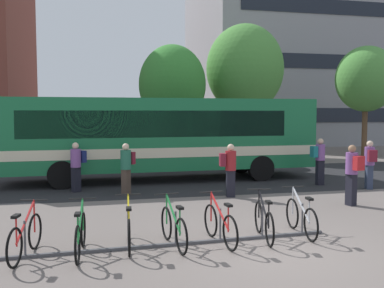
{
  "coord_description": "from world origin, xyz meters",
  "views": [
    {
      "loc": [
        -3.32,
        -7.65,
        2.68
      ],
      "look_at": [
        -0.68,
        4.37,
        1.77
      ],
      "focal_mm": 40.11,
      "sensor_mm": 36.0,
      "label": 1
    }
  ],
  "objects_px": {
    "commuter_navy_pack_3": "(77,163)",
    "street_tree_1": "(172,85)",
    "commuter_maroon_pack_1": "(230,167)",
    "parked_bicycle_green_1": "(80,235)",
    "parked_bicycle_red_0": "(25,237)",
    "commuter_maroon_pack_5": "(127,165)",
    "commuter_red_pack_0": "(352,171)",
    "commuter_teal_pack_2": "(319,158)",
    "parked_bicycle_yellow_2": "(129,229)",
    "parked_bicycle_red_4": "(220,225)",
    "parked_bicycle_black_5": "(264,221)",
    "parked_bicycle_green_3": "(174,228)",
    "parked_bicycle_silver_6": "(301,217)",
    "commuter_maroon_pack_4": "(370,161)",
    "street_tree_0": "(245,69)",
    "street_tree_2": "(366,79)",
    "city_bus": "(163,135)"
  },
  "relations": [
    {
      "from": "commuter_red_pack_0",
      "to": "commuter_maroon_pack_1",
      "type": "distance_m",
      "value": 3.63
    },
    {
      "from": "city_bus",
      "to": "parked_bicycle_silver_6",
      "type": "height_order",
      "value": "city_bus"
    },
    {
      "from": "parked_bicycle_green_1",
      "to": "parked_bicycle_black_5",
      "type": "relative_size",
      "value": 1.01
    },
    {
      "from": "commuter_maroon_pack_1",
      "to": "commuter_navy_pack_3",
      "type": "height_order",
      "value": "commuter_maroon_pack_1"
    },
    {
      "from": "city_bus",
      "to": "parked_bicycle_yellow_2",
      "type": "bearing_deg",
      "value": -104.47
    },
    {
      "from": "parked_bicycle_silver_6",
      "to": "commuter_navy_pack_3",
      "type": "bearing_deg",
      "value": 42.4
    },
    {
      "from": "parked_bicycle_green_3",
      "to": "parked_bicycle_red_4",
      "type": "relative_size",
      "value": 1.0
    },
    {
      "from": "commuter_navy_pack_3",
      "to": "street_tree_1",
      "type": "distance_m",
      "value": 10.73
    },
    {
      "from": "parked_bicycle_yellow_2",
      "to": "commuter_maroon_pack_4",
      "type": "relative_size",
      "value": 1.02
    },
    {
      "from": "parked_bicycle_silver_6",
      "to": "commuter_teal_pack_2",
      "type": "xyz_separation_m",
      "value": [
        3.62,
        5.79,
        0.61
      ]
    },
    {
      "from": "parked_bicycle_green_3",
      "to": "commuter_maroon_pack_5",
      "type": "distance_m",
      "value": 5.74
    },
    {
      "from": "parked_bicycle_black_5",
      "to": "commuter_red_pack_0",
      "type": "bearing_deg",
      "value": -46.66
    },
    {
      "from": "parked_bicycle_yellow_2",
      "to": "commuter_teal_pack_2",
      "type": "height_order",
      "value": "commuter_teal_pack_2"
    },
    {
      "from": "parked_bicycle_red_4",
      "to": "street_tree_2",
      "type": "relative_size",
      "value": 0.26
    },
    {
      "from": "parked_bicycle_yellow_2",
      "to": "parked_bicycle_red_4",
      "type": "xyz_separation_m",
      "value": [
        1.84,
        -0.1,
        0.0
      ]
    },
    {
      "from": "commuter_red_pack_0",
      "to": "commuter_teal_pack_2",
      "type": "distance_m",
      "value": 3.51
    },
    {
      "from": "parked_bicycle_red_0",
      "to": "commuter_maroon_pack_5",
      "type": "height_order",
      "value": "commuter_maroon_pack_5"
    },
    {
      "from": "parked_bicycle_yellow_2",
      "to": "commuter_maroon_pack_1",
      "type": "bearing_deg",
      "value": -34.6
    },
    {
      "from": "parked_bicycle_black_5",
      "to": "commuter_navy_pack_3",
      "type": "distance_m",
      "value": 7.67
    },
    {
      "from": "city_bus",
      "to": "parked_bicycle_red_4",
      "type": "xyz_separation_m",
      "value": [
        -0.11,
        -8.42,
        -1.39
      ]
    },
    {
      "from": "commuter_maroon_pack_1",
      "to": "street_tree_0",
      "type": "bearing_deg",
      "value": 74.65
    },
    {
      "from": "parked_bicycle_red_4",
      "to": "parked_bicycle_green_3",
      "type": "bearing_deg",
      "value": 84.27
    },
    {
      "from": "parked_bicycle_red_0",
      "to": "parked_bicycle_silver_6",
      "type": "xyz_separation_m",
      "value": [
        5.64,
        0.29,
        0.0
      ]
    },
    {
      "from": "parked_bicycle_green_3",
      "to": "commuter_red_pack_0",
      "type": "xyz_separation_m",
      "value": [
        5.65,
        2.63,
        0.63
      ]
    },
    {
      "from": "parked_bicycle_yellow_2",
      "to": "commuter_navy_pack_3",
      "type": "height_order",
      "value": "commuter_navy_pack_3"
    },
    {
      "from": "commuter_navy_pack_3",
      "to": "street_tree_1",
      "type": "bearing_deg",
      "value": -157.11
    },
    {
      "from": "street_tree_2",
      "to": "parked_bicycle_yellow_2",
      "type": "bearing_deg",
      "value": -135.76
    },
    {
      "from": "city_bus",
      "to": "street_tree_0",
      "type": "distance_m",
      "value": 10.66
    },
    {
      "from": "parked_bicycle_silver_6",
      "to": "commuter_maroon_pack_4",
      "type": "bearing_deg",
      "value": -42.78
    },
    {
      "from": "commuter_maroon_pack_1",
      "to": "parked_bicycle_green_1",
      "type": "bearing_deg",
      "value": -126.83
    },
    {
      "from": "parked_bicycle_red_4",
      "to": "street_tree_1",
      "type": "distance_m",
      "value": 16.11
    },
    {
      "from": "parked_bicycle_green_1",
      "to": "commuter_navy_pack_3",
      "type": "xyz_separation_m",
      "value": [
        -0.37,
        6.68,
        0.58
      ]
    },
    {
      "from": "commuter_red_pack_0",
      "to": "street_tree_0",
      "type": "height_order",
      "value": "street_tree_0"
    },
    {
      "from": "parked_bicycle_green_3",
      "to": "commuter_navy_pack_3",
      "type": "height_order",
      "value": "commuter_navy_pack_3"
    },
    {
      "from": "parked_bicycle_red_0",
      "to": "street_tree_0",
      "type": "xyz_separation_m",
      "value": [
        10.0,
        16.46,
        4.89
      ]
    },
    {
      "from": "commuter_maroon_pack_1",
      "to": "commuter_teal_pack_2",
      "type": "bearing_deg",
      "value": 26.37
    },
    {
      "from": "parked_bicycle_red_4",
      "to": "commuter_teal_pack_2",
      "type": "relative_size",
      "value": 1.0
    },
    {
      "from": "parked_bicycle_red_0",
      "to": "commuter_maroon_pack_5",
      "type": "relative_size",
      "value": 1.01
    },
    {
      "from": "parked_bicycle_red_4",
      "to": "parked_bicycle_black_5",
      "type": "relative_size",
      "value": 1.0
    },
    {
      "from": "parked_bicycle_red_0",
      "to": "parked_bicycle_silver_6",
      "type": "relative_size",
      "value": 0.99
    },
    {
      "from": "street_tree_0",
      "to": "street_tree_2",
      "type": "xyz_separation_m",
      "value": [
        7.33,
        -1.27,
        -0.58
      ]
    },
    {
      "from": "commuter_teal_pack_2",
      "to": "commuter_maroon_pack_4",
      "type": "bearing_deg",
      "value": -45.15
    },
    {
      "from": "street_tree_0",
      "to": "street_tree_2",
      "type": "bearing_deg",
      "value": -9.84
    },
    {
      "from": "parked_bicycle_red_0",
      "to": "city_bus",
      "type": "bearing_deg",
      "value": -13.03
    },
    {
      "from": "city_bus",
      "to": "commuter_navy_pack_3",
      "type": "height_order",
      "value": "city_bus"
    },
    {
      "from": "parked_bicycle_red_0",
      "to": "parked_bicycle_silver_6",
      "type": "distance_m",
      "value": 5.65
    },
    {
      "from": "parked_bicycle_black_5",
      "to": "commuter_navy_pack_3",
      "type": "bearing_deg",
      "value": 41.35
    },
    {
      "from": "parked_bicycle_red_4",
      "to": "parked_bicycle_black_5",
      "type": "distance_m",
      "value": 0.98
    },
    {
      "from": "street_tree_2",
      "to": "street_tree_1",
      "type": "bearing_deg",
      "value": 177.92
    },
    {
      "from": "street_tree_2",
      "to": "parked_bicycle_red_0",
      "type": "bearing_deg",
      "value": -138.76
    }
  ]
}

